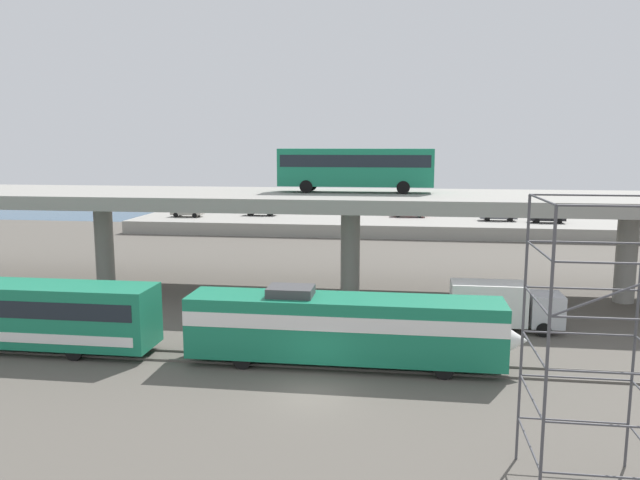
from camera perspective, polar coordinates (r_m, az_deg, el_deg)
name	(u,v)px	position (r m, az deg, el deg)	size (l,w,h in m)	color
ground_plane	(312,394)	(29.78, -0.74, -14.08)	(260.00, 260.00, 0.00)	#565149
rail_strip_near	(321,368)	(32.74, 0.13, -11.78)	(110.00, 0.12, 0.12)	#59544C
rail_strip_far	(325,358)	(34.14, 0.47, -10.90)	(110.00, 0.12, 0.12)	#59544C
train_locomotive	(359,326)	(32.58, 3.68, -7.95)	(17.69, 3.04, 4.18)	#197A56
highway_overpass	(351,203)	(47.50, 2.86, 3.45)	(96.00, 11.99, 7.87)	gray
transit_bus_on_overpass	(355,166)	(48.25, 3.31, 6.87)	(12.00, 2.68, 3.40)	#197A56
service_truck_west	(502,305)	(40.42, 16.55, -5.79)	(6.80, 2.46, 3.04)	#B7B7BC
scaffolding_tower	(596,341)	(21.99, 24.26, -8.55)	(3.93, 3.93, 9.95)	#47474C
pier_parking_lot	(373,225)	(82.91, 4.96, 1.38)	(64.79, 13.93, 1.68)	gray
parked_car_0	(547,217)	(83.53, 20.34, 2.03)	(4.39, 1.91, 1.50)	black
parked_car_1	(498,215)	(83.71, 16.17, 2.25)	(4.69, 1.85, 1.50)	#515459
parked_car_2	(261,210)	(86.83, -5.49, 2.79)	(4.53, 1.82, 1.50)	#515459
parked_car_3	(408,211)	(85.62, 8.20, 2.65)	(4.64, 1.84, 1.50)	maroon
parked_car_4	(188,211)	(86.84, -12.19, 2.63)	(4.33, 1.98, 1.50)	#9E998C
harbor_water	(380,213)	(105.83, 5.60, 2.54)	(140.00, 36.00, 0.01)	#2D5170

